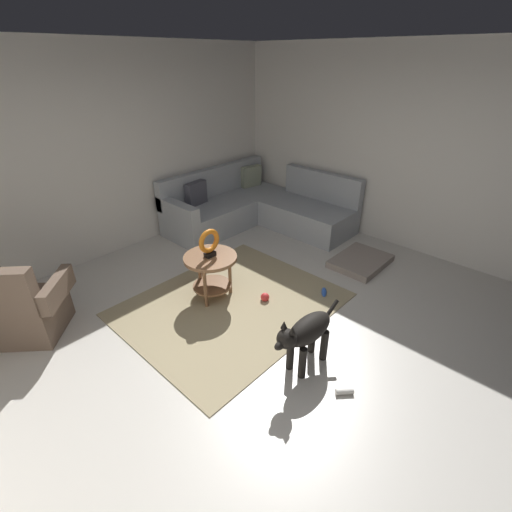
# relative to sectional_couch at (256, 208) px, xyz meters

# --- Properties ---
(ground_plane) EXTENTS (6.00, 6.00, 0.10)m
(ground_plane) POSITION_rel_sectional_couch_xyz_m (-1.99, -2.02, -0.34)
(ground_plane) COLOR beige
(wall_back) EXTENTS (6.00, 0.12, 2.70)m
(wall_back) POSITION_rel_sectional_couch_xyz_m (-1.99, 0.92, 1.06)
(wall_back) COLOR silver
(wall_back) RESTS_ON ground_plane
(wall_right) EXTENTS (0.12, 6.00, 2.70)m
(wall_right) POSITION_rel_sectional_couch_xyz_m (0.95, -2.02, 1.06)
(wall_right) COLOR silver
(wall_right) RESTS_ON ground_plane
(area_rug) EXTENTS (2.30, 1.90, 0.01)m
(area_rug) POSITION_rel_sectional_couch_xyz_m (-1.84, -1.32, -0.28)
(area_rug) COLOR tan
(area_rug) RESTS_ON ground_plane
(sectional_couch) EXTENTS (2.20, 2.25, 0.88)m
(sectional_couch) POSITION_rel_sectional_couch_xyz_m (0.00, 0.00, 0.00)
(sectional_couch) COLOR #9EA3A8
(sectional_couch) RESTS_ON ground_plane
(armchair) EXTENTS (0.99, 0.99, 0.88)m
(armchair) POSITION_rel_sectional_couch_xyz_m (-3.57, -0.20, 0.03)
(armchair) COLOR brown
(armchair) RESTS_ON ground_plane
(side_table) EXTENTS (0.60, 0.60, 0.54)m
(side_table) POSITION_rel_sectional_couch_xyz_m (-1.87, -1.04, 0.13)
(side_table) COLOR brown
(side_table) RESTS_ON ground_plane
(torus_sculpture) EXTENTS (0.28, 0.08, 0.33)m
(torus_sculpture) POSITION_rel_sectional_couch_xyz_m (-1.87, -1.04, 0.42)
(torus_sculpture) COLOR black
(torus_sculpture) RESTS_ON side_table
(dog_bed_mat) EXTENTS (0.80, 0.60, 0.09)m
(dog_bed_mat) POSITION_rel_sectional_couch_xyz_m (-0.01, -1.94, -0.24)
(dog_bed_mat) COLOR gray
(dog_bed_mat) RESTS_ON ground_plane
(dog) EXTENTS (0.85, 0.25, 0.63)m
(dog) POSITION_rel_sectional_couch_xyz_m (-2.03, -2.48, 0.09)
(dog) COLOR black
(dog) RESTS_ON ground_plane
(dog_toy_ball) EXTENTS (0.10, 0.10, 0.10)m
(dog_toy_ball) POSITION_rel_sectional_couch_xyz_m (-1.52, -1.55, -0.24)
(dog_toy_ball) COLOR red
(dog_toy_ball) RESTS_ON ground_plane
(dog_toy_rope) EXTENTS (0.14, 0.14, 0.05)m
(dog_toy_rope) POSITION_rel_sectional_couch_xyz_m (-2.06, -2.92, -0.26)
(dog_toy_rope) COLOR silver
(dog_toy_rope) RESTS_ON ground_plane
(dog_toy_bone) EXTENTS (0.18, 0.15, 0.06)m
(dog_toy_bone) POSITION_rel_sectional_couch_xyz_m (-0.95, -1.98, -0.26)
(dog_toy_bone) COLOR blue
(dog_toy_bone) RESTS_ON ground_plane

